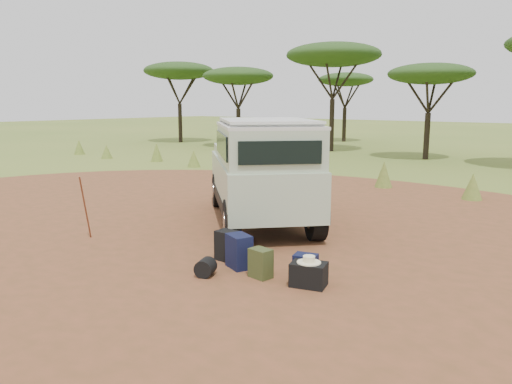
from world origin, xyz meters
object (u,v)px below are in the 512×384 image
Objects in this scene: safari_vehicle at (262,173)px; backpack_navy at (239,251)px; hard_case at (309,275)px; backpack_olive at (261,263)px; walking_staff at (85,208)px; duffel_navy at (305,267)px; backpack_black at (228,246)px.

safari_vehicle is 8.52× the size of backpack_navy.
backpack_olive is at bearing 174.93° from hard_case.
safari_vehicle reaches higher than walking_staff.
walking_staff is at bearing 173.89° from duffel_navy.
duffel_navy is at bearing 42.02° from backpack_olive.
walking_staff is 2.47× the size of backpack_black.
backpack_navy is at bearing -15.62° from safari_vehicle.
backpack_olive reaches higher than duffel_navy.
hard_case is at bearing -4.96° from backpack_black.
backpack_navy reaches higher than backpack_black.
duffel_navy is 0.33m from hard_case.
backpack_olive is 0.91× the size of hard_case.
backpack_black is 0.48m from backpack_navy.
walking_staff is 2.77× the size of backpack_olive.
backpack_navy reaches higher than hard_case.
walking_staff reaches higher than hard_case.
duffel_navy is (2.97, -2.63, -1.00)m from safari_vehicle.
backpack_olive is at bearing -17.97° from backpack_black.
backpack_navy is 1.21× the size of backpack_olive.
backpack_navy reaches higher than backpack_olive.
backpack_navy is at bearing -22.75° from backpack_black.
hard_case is (5.17, 0.61, -0.48)m from walking_staff.
backpack_black is 1.10m from backpack_olive.
walking_staff is 3.42m from backpack_black.
walking_staff is at bearing -166.05° from backpack_black.
walking_staff is 2.51× the size of hard_case.
duffel_navy is (1.65, 0.07, -0.07)m from backpack_black.
duffel_navy is at bearing 1.49° from safari_vehicle.
walking_staff is 3.28× the size of duffel_navy.
backpack_navy is at bearing -11.00° from walking_staff.
safari_vehicle reaches higher than backpack_navy.
walking_staff reaches higher than backpack_olive.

